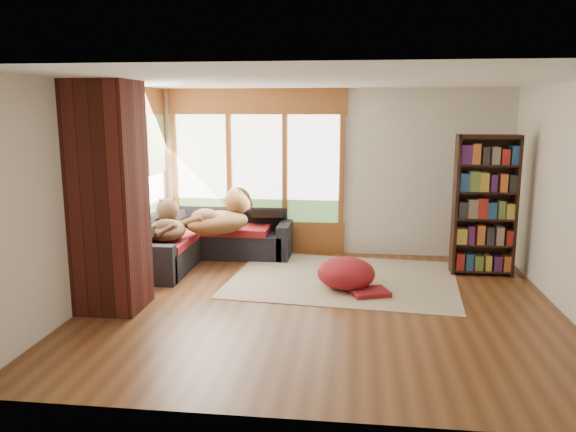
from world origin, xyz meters
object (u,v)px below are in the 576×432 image
(dog_tan, at_px, (223,210))
(sectional_sofa, at_px, (199,242))
(bookshelf, at_px, (485,206))
(dog_brindle, at_px, (167,219))
(area_rug, at_px, (343,279))
(pouf, at_px, (346,272))
(brick_chimney, at_px, (109,198))

(dog_tan, bearing_deg, sectional_sofa, 117.58)
(bookshelf, distance_m, dog_tan, 3.70)
(bookshelf, distance_m, dog_brindle, 4.41)
(area_rug, bearing_deg, dog_brindle, 178.59)
(area_rug, relative_size, pouf, 4.04)
(area_rug, bearing_deg, sectional_sofa, 164.06)
(bookshelf, relative_size, dog_brindle, 2.06)
(area_rug, xyz_separation_m, bookshelf, (1.91, 0.47, 0.97))
(area_rug, relative_size, dog_brindle, 3.18)
(bookshelf, xyz_separation_m, dog_tan, (-3.70, 0.04, -0.15))
(sectional_sofa, relative_size, pouf, 2.96)
(area_rug, xyz_separation_m, dog_brindle, (-2.48, 0.06, 0.77))
(bookshelf, relative_size, pouf, 2.62)
(sectional_sofa, bearing_deg, bookshelf, 1.83)
(pouf, xyz_separation_m, dog_tan, (-1.83, 0.90, 0.61))
(brick_chimney, bearing_deg, dog_tan, 66.50)
(brick_chimney, bearing_deg, sectional_sofa, 77.71)
(area_rug, xyz_separation_m, dog_tan, (-1.79, 0.51, 0.82))
(sectional_sofa, height_order, dog_brindle, dog_brindle)
(brick_chimney, xyz_separation_m, area_rug, (2.63, 1.42, -1.29))
(brick_chimney, bearing_deg, bookshelf, 22.69)
(brick_chimney, distance_m, sectional_sofa, 2.32)
(area_rug, distance_m, dog_brindle, 2.60)
(dog_tan, bearing_deg, pouf, -72.99)
(sectional_sofa, xyz_separation_m, pouf, (2.23, -1.01, -0.09))
(area_rug, distance_m, dog_tan, 2.03)
(brick_chimney, relative_size, pouf, 3.49)
(area_rug, distance_m, bookshelf, 2.19)
(dog_tan, bearing_deg, area_rug, -62.79)
(brick_chimney, height_order, dog_brindle, brick_chimney)
(area_rug, height_order, dog_tan, dog_tan)
(sectional_sofa, relative_size, bookshelf, 1.13)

